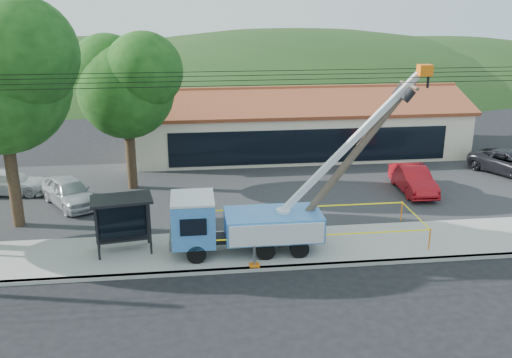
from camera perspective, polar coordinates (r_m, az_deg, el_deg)
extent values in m
plane|color=black|center=(21.91, 3.75, -11.48)|extent=(120.00, 120.00, 0.00)
cube|color=#9F9D94|center=(23.70, 2.82, -8.83)|extent=(60.00, 0.25, 0.15)
cube|color=#9F9D94|center=(25.38, 2.11, -6.90)|extent=(60.00, 4.00, 0.15)
cube|color=#28282B|center=(32.74, -0.05, -1.03)|extent=(60.00, 12.00, 0.10)
cube|color=beige|center=(40.48, 4.25, 5.12)|extent=(22.00, 8.00, 3.40)
cube|color=black|center=(36.73, 5.43, 3.29)|extent=(18.04, 0.08, 2.21)
cube|color=brown|center=(38.12, 4.90, 7.66)|extent=(22.50, 4.53, 1.52)
cube|color=brown|center=(41.98, 3.80, 8.66)|extent=(22.50, 4.53, 1.52)
cube|color=brown|center=(39.94, 4.35, 9.10)|extent=(22.50, 0.30, 0.25)
cylinder|color=#332316|center=(29.17, -23.14, 0.15)|extent=(0.56, 0.56, 5.06)
sphere|color=#133A10|center=(28.24, -24.25, 8.61)|extent=(6.30, 6.30, 6.30)
sphere|color=#133A10|center=(26.92, -22.54, 11.41)|extent=(5.04, 5.04, 5.04)
cylinder|color=#332316|center=(33.04, -12.41, 2.43)|extent=(0.56, 0.56, 4.18)
sphere|color=#133A10|center=(32.28, -12.85, 8.60)|extent=(5.25, 5.25, 5.25)
sphere|color=#133A10|center=(32.95, -14.70, 10.33)|extent=(4.20, 4.20, 4.20)
sphere|color=#133A10|center=(31.33, -11.18, 10.54)|extent=(4.20, 4.20, 4.20)
ellipsoid|color=#1C3915|center=(75.34, -15.65, 9.29)|extent=(78.40, 56.00, 28.00)
ellipsoid|color=#1C3915|center=(75.72, 3.67, 9.96)|extent=(89.60, 64.00, 32.00)
ellipsoid|color=#1C3915|center=(81.73, 17.80, 9.75)|extent=(72.80, 52.00, 26.00)
cylinder|color=black|center=(22.36, 2.69, 9.40)|extent=(60.00, 0.02, 0.02)
cylinder|color=black|center=(22.83, 2.48, 9.89)|extent=(60.00, 0.02, 0.02)
cylinder|color=black|center=(23.30, 2.29, 10.36)|extent=(60.00, 0.02, 0.02)
cylinder|color=black|center=(23.67, 2.14, 10.78)|extent=(60.00, 0.02, 0.02)
cylinder|color=black|center=(23.87, -5.97, -7.46)|extent=(0.81, 0.27, 0.81)
cylinder|color=black|center=(25.59, -6.06, -5.63)|extent=(0.81, 0.27, 0.81)
cylinder|color=black|center=(24.05, 0.96, -7.14)|extent=(0.81, 0.27, 0.81)
cylinder|color=black|center=(25.76, 0.39, -5.35)|extent=(0.81, 0.27, 0.81)
cylinder|color=black|center=(24.28, 4.36, -6.95)|extent=(0.81, 0.27, 0.81)
cylinder|color=black|center=(25.97, 3.56, -5.19)|extent=(0.81, 0.27, 0.81)
cube|color=black|center=(24.75, -0.58, -5.81)|extent=(5.95, 0.90, 0.23)
cube|color=#3D6FDA|center=(24.28, -6.32, -4.11)|extent=(1.80, 2.16, 1.89)
cube|color=silver|center=(23.92, -6.40, -1.91)|extent=(1.80, 2.16, 0.11)
cube|color=black|center=(24.24, -8.36, -3.88)|extent=(0.07, 1.62, 0.81)
cube|color=gray|center=(24.58, -8.48, -5.74)|extent=(0.14, 2.07, 0.45)
cube|color=#3D6FDA|center=(24.66, 1.72, -4.54)|extent=(4.15, 2.16, 1.08)
cylinder|color=silver|center=(24.57, 2.77, -3.62)|extent=(0.63, 0.63, 0.54)
cube|color=silver|center=(24.21, 9.53, 3.70)|extent=(5.86, 0.25, 6.06)
cube|color=gray|center=(24.23, 10.18, 4.23)|extent=(3.52, 0.16, 3.64)
cube|color=orange|center=(24.45, 16.53, 10.39)|extent=(0.54, 0.45, 0.45)
cube|color=orange|center=(23.63, -0.16, -8.63)|extent=(0.41, 0.41, 0.07)
cube|color=orange|center=(26.71, 4.09, -5.38)|extent=(0.41, 0.41, 0.07)
cylinder|color=#4E4132|center=(24.52, 9.22, 1.74)|extent=(6.06, 0.33, 7.87)
cube|color=#4E4132|center=(24.60, 15.05, 9.00)|extent=(0.17, 1.86, 0.17)
cylinder|color=black|center=(25.05, 14.12, 8.51)|extent=(0.61, 0.37, 0.64)
cylinder|color=black|center=(24.10, 14.98, 8.08)|extent=(0.61, 0.37, 0.64)
cylinder|color=black|center=(24.53, -15.57, -5.34)|extent=(0.11, 0.11, 2.35)
cylinder|color=black|center=(24.59, -10.55, -4.90)|extent=(0.11, 0.11, 2.35)
cylinder|color=black|center=(25.61, -15.62, -4.32)|extent=(0.11, 0.11, 2.35)
cylinder|color=black|center=(25.67, -10.82, -3.90)|extent=(0.11, 0.11, 2.35)
cube|color=black|center=(24.64, -13.34, -1.99)|extent=(2.75, 1.94, 0.12)
cube|color=black|center=(25.66, -13.22, -4.08)|extent=(2.32, 0.41, 1.95)
cube|color=black|center=(25.32, -13.04, -5.94)|extent=(2.18, 0.72, 0.08)
cylinder|color=orange|center=(23.87, -6.57, -7.21)|extent=(0.06, 0.06, 0.99)
cylinder|color=orange|center=(25.95, 16.96, -5.77)|extent=(0.06, 0.06, 0.99)
cylinder|color=orange|center=(28.81, 14.35, -3.11)|extent=(0.06, 0.06, 0.99)
cylinder|color=orange|center=(26.95, -6.65, -4.15)|extent=(0.06, 0.06, 0.99)
cube|color=yellow|center=(24.21, 5.74, -5.64)|extent=(10.32, 0.01, 0.06)
cube|color=yellow|center=(27.20, 15.66, -3.51)|extent=(0.01, 3.37, 0.06)
cube|color=yellow|center=(27.25, 4.23, -2.81)|extent=(10.32, 0.01, 0.06)
cube|color=yellow|center=(25.22, -6.65, -4.66)|extent=(0.01, 3.37, 0.06)
imported|color=#ADB0B4|center=(31.76, -17.99, -2.67)|extent=(3.84, 4.68, 1.50)
imported|color=#A51018|center=(33.43, 15.33, -1.38)|extent=(1.65, 4.43, 1.45)
imported|color=silver|center=(34.81, -23.32, -1.48)|extent=(4.59, 2.27, 1.28)
imported|color=black|center=(38.60, 24.11, 0.27)|extent=(4.66, 5.76, 1.46)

